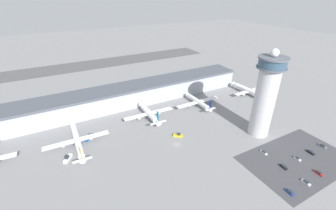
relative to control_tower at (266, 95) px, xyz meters
name	(u,v)px	position (x,y,z in m)	size (l,w,h in m)	color
ground_plane	(177,145)	(-56.33, 15.41, -29.07)	(1000.00, 1000.00, 0.00)	gray
terminal_building	(136,93)	(-56.33, 85.41, -20.66)	(200.95, 25.00, 16.63)	#A3A8B2
runway_strip	(101,63)	(-56.33, 218.03, -29.07)	(301.42, 44.00, 0.01)	#515154
control_tower	(266,95)	(0.00, 0.00, 0.00)	(17.99, 17.99, 58.97)	#BCBCC1
parking_lot_surface	(297,160)	(-1.02, -30.99, -29.07)	(64.00, 40.00, 0.01)	#424247
airplane_gate_bravo	(77,140)	(-112.54, 45.41, -25.15)	(40.51, 44.51, 12.03)	white
airplane_gate_charlie	(149,113)	(-58.19, 54.36, -24.63)	(39.71, 34.21, 13.74)	white
airplane_gate_delta	(198,102)	(-12.90, 52.94, -24.92)	(41.03, 33.32, 11.65)	white
airplane_gate_echo	(249,91)	(42.34, 48.65, -24.72)	(33.28, 41.79, 13.71)	white
service_truck_catering	(89,137)	(-104.70, 49.82, -28.22)	(7.56, 7.64, 2.47)	black
service_truck_fuel	(68,158)	(-120.08, 33.77, -27.97)	(5.89, 7.42, 3.15)	black
service_truck_baggage	(178,135)	(-50.78, 22.95, -28.23)	(6.42, 5.68, 2.43)	black
car_blue_compact	(319,173)	(-1.45, -43.73, -28.48)	(1.86, 4.67, 1.53)	black
car_maroon_suv	(297,159)	(-0.77, -30.68, -28.52)	(1.77, 4.04, 1.43)	black
car_navy_sedan	(284,167)	(-14.05, -31.41, -28.46)	(1.92, 4.32, 1.57)	black
car_black_suv	(323,146)	(24.36, -30.85, -28.49)	(2.03, 4.85, 1.49)	black
car_green_van	(264,152)	(-13.65, -17.24, -28.51)	(1.80, 4.55, 1.44)	black
car_white_wagon	(306,182)	(-13.84, -44.45, -28.50)	(1.89, 4.65, 1.47)	black
car_yellow_taxi	(311,152)	(11.61, -31.02, -28.45)	(2.00, 4.73, 1.58)	black
car_silver_sedan	(290,192)	(-26.96, -44.63, -28.52)	(1.92, 4.09, 1.42)	black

